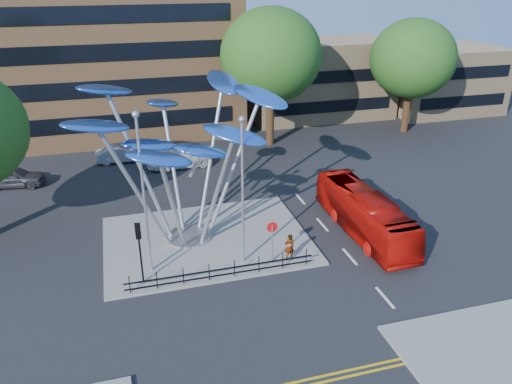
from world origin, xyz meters
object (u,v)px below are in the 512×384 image
object	(u,v)px
tree_right	(271,55)
traffic_light_island	(139,240)
red_bus	(364,213)
parked_car_left	(13,177)
tree_far	(413,59)
no_entry_sign_island	(272,235)
street_lamp_right	(242,179)
pedestrian	(289,247)
parked_car_right	(180,157)
parked_car_mid	(122,154)
street_lamp_left	(142,181)
leaf_sculpture	(180,129)

from	to	relation	value
tree_right	traffic_light_island	xyz separation A→B (m)	(-13.00, -19.50, -5.42)
red_bus	parked_car_left	size ratio (longest dim) A/B	2.15
tree_right	red_bus	distance (m)	18.87
tree_far	no_entry_sign_island	world-z (taller)	tree_far
no_entry_sign_island	red_bus	bearing A→B (deg)	15.93
street_lamp_right	traffic_light_island	bearing A→B (deg)	-174.81
pedestrian	parked_car_left	world-z (taller)	pedestrian
pedestrian	parked_car_right	world-z (taller)	pedestrian
pedestrian	red_bus	bearing A→B (deg)	-162.17
tree_far	pedestrian	world-z (taller)	tree_far
street_lamp_right	parked_car_left	world-z (taller)	street_lamp_right
street_lamp_right	red_bus	world-z (taller)	street_lamp_right
tree_right	parked_car_mid	distance (m)	15.21
tree_far	traffic_light_island	world-z (taller)	tree_far
parked_car_mid	parked_car_right	bearing A→B (deg)	-116.73
tree_far	parked_car_left	distance (m)	36.12
street_lamp_right	pedestrian	distance (m)	4.88
street_lamp_left	traffic_light_island	distance (m)	2.96
street_lamp_left	red_bus	world-z (taller)	street_lamp_left
tree_far	red_bus	size ratio (longest dim) A/B	1.13
parked_car_mid	pedestrian	bearing A→B (deg)	-154.25
no_entry_sign_island	red_bus	distance (m)	6.78
parked_car_left	leaf_sculpture	bearing A→B (deg)	-126.95
tree_right	traffic_light_island	size ratio (longest dim) A/B	3.54
tree_right	parked_car_right	world-z (taller)	tree_right
tree_right	parked_car_mid	size ratio (longest dim) A/B	2.80
no_entry_sign_island	parked_car_right	distance (m)	16.41
tree_far	no_entry_sign_island	bearing A→B (deg)	-135.75
street_lamp_left	street_lamp_right	size ratio (longest dim) A/B	1.06
traffic_light_island	street_lamp_right	bearing A→B (deg)	5.19
pedestrian	no_entry_sign_island	bearing A→B (deg)	-1.90
traffic_light_island	parked_car_left	xyz separation A→B (m)	(-8.33, 15.50, -1.86)
parked_car_left	parked_car_right	distance (m)	12.54
traffic_light_island	leaf_sculpture	bearing A→B (deg)	54.96
tree_right	street_lamp_left	distance (m)	22.49
traffic_light_island	parked_car_left	bearing A→B (deg)	118.25
leaf_sculpture	traffic_light_island	bearing A→B (deg)	-125.04
street_lamp_right	parked_car_right	xyz separation A→B (m)	(-1.30, 15.65, -4.31)
pedestrian	parked_car_mid	xyz separation A→B (m)	(-8.30, 18.58, -0.22)
street_lamp_right	red_bus	xyz separation A→B (m)	(8.00, 1.37, -3.76)
tree_far	pedestrian	size ratio (longest dim) A/B	6.88
street_lamp_left	red_bus	bearing A→B (deg)	3.84
leaf_sculpture	no_entry_sign_island	distance (m)	7.71
no_entry_sign_island	tree_far	bearing A→B (deg)	44.25
traffic_light_island	pedestrian	world-z (taller)	traffic_light_island
red_bus	traffic_light_island	bearing A→B (deg)	-173.20
red_bus	pedestrian	distance (m)	5.82
leaf_sculpture	traffic_light_island	world-z (taller)	leaf_sculpture
tree_right	pedestrian	size ratio (longest dim) A/B	7.71
parked_car_mid	street_lamp_right	bearing A→B (deg)	-160.53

